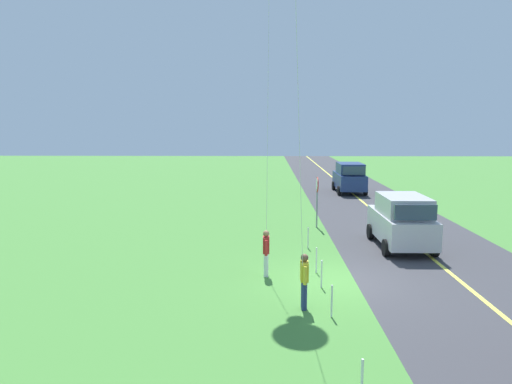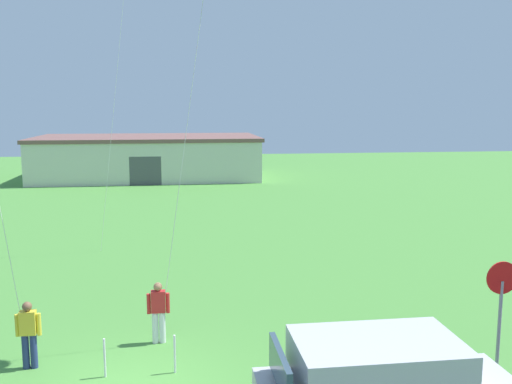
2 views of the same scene
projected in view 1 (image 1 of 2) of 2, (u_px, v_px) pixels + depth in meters
name	position (u px, v px, depth m)	size (l,w,h in m)	color
ground_plane	(340.00, 282.00, 16.06)	(120.00, 120.00, 0.10)	#478438
asphalt_road	(461.00, 282.00, 15.98)	(120.00, 7.00, 0.00)	#38383D
road_centre_stripe	(461.00, 282.00, 15.98)	(120.00, 0.16, 0.00)	#E5E04C
car_suv_foreground	(402.00, 221.00, 20.20)	(4.40, 2.12, 2.24)	#B7B7BC
car_parked_east_far	(349.00, 177.00, 36.03)	(4.40, 2.12, 2.24)	navy
stop_sign	(317.00, 192.00, 24.01)	(0.76, 0.08, 2.56)	gray
person_adult_near	(266.00, 252.00, 16.46)	(0.58, 0.22, 1.60)	silver
person_adult_companion	(304.00, 279.00, 13.55)	(0.58, 0.22, 1.60)	navy
fence_post_1	(362.00, 382.00, 8.98)	(0.05, 0.05, 0.90)	silver
fence_post_2	(332.00, 301.00, 13.02)	(0.05, 0.05, 0.90)	silver
fence_post_3	(322.00, 274.00, 15.36)	(0.05, 0.05, 0.90)	silver
fence_post_4	(316.00, 260.00, 16.89)	(0.05, 0.05, 0.90)	silver
fence_post_5	(308.00, 238.00, 20.15)	(0.05, 0.05, 0.90)	silver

